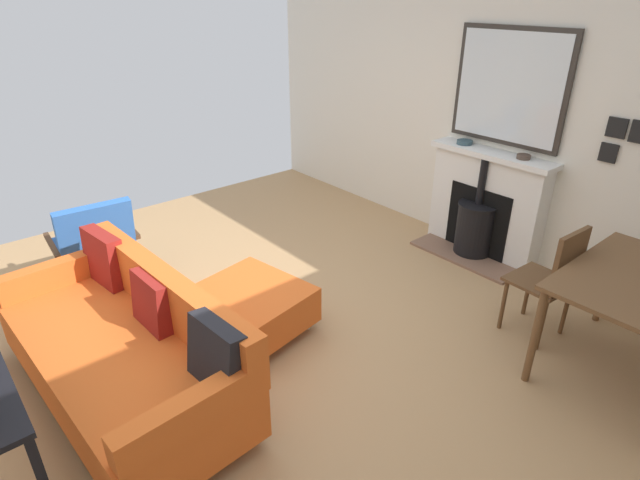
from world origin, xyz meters
TOP-DOWN VIEW (x-y plane):
  - ground_plane at (0.00, 0.00)m, footprint 5.29×5.93m
  - wall_left at (-2.64, 0.00)m, footprint 0.12×5.93m
  - fireplace at (-2.43, 0.30)m, footprint 0.55×1.21m
  - mirror_over_mantel at (-2.55, 0.30)m, footprint 0.04×1.08m
  - mantel_bowl_near at (-2.46, -0.02)m, footprint 0.15×0.15m
  - mantel_bowl_far at (-2.46, 0.59)m, footprint 0.12×0.12m
  - sofa at (0.97, -0.00)m, footprint 0.97×2.01m
  - ottoman at (-0.00, -0.05)m, footprint 0.79×0.88m
  - armchair_accent at (0.65, -1.50)m, footprint 0.72×0.65m
  - dining_chair_near_fireplace at (-1.61, 1.42)m, footprint 0.42×0.42m
  - photo_gallery_row at (-2.57, 1.30)m, footprint 0.02×0.31m

SIDE VIEW (x-z plane):
  - ground_plane at x=0.00m, z-range -0.01..0.00m
  - ottoman at x=0.00m, z-range 0.04..0.42m
  - sofa at x=0.97m, z-range -0.07..0.77m
  - armchair_accent at x=0.65m, z-range 0.03..0.86m
  - fireplace at x=-2.43m, z-range -0.06..0.97m
  - dining_chair_near_fireplace at x=-1.61m, z-range 0.08..0.99m
  - mantel_bowl_far at x=-2.46m, z-range 1.03..1.07m
  - mantel_bowl_near at x=-2.46m, z-range 1.03..1.07m
  - wall_left at x=-2.64m, z-range 0.00..2.65m
  - photo_gallery_row at x=-2.57m, z-range 1.17..1.53m
  - mirror_over_mantel at x=-2.55m, z-range 1.09..2.10m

